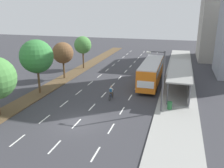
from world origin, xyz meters
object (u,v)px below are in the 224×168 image
object	(u,v)px
median_tree_third	(63,53)
median_tree_second	(37,56)
cyclist	(111,93)
streetlight	(161,77)
median_tree_fourth	(83,45)
trash_bin	(170,105)
bus	(151,71)
bus_shelter	(182,77)

from	to	relation	value
median_tree_third	median_tree_second	bearing A→B (deg)	-88.98
cyclist	median_tree_third	world-z (taller)	median_tree_third
median_tree_third	streetlight	distance (m)	18.04
median_tree_fourth	streetlight	xyz separation A→B (m)	(15.47, -15.89, -0.50)
median_tree_second	trash_bin	distance (m)	17.25
bus	median_tree_fourth	distance (m)	14.86
bus	median_tree_third	distance (m)	13.79
bus	cyclist	xyz separation A→B (m)	(-3.88, -7.46, -1.28)
cyclist	trash_bin	world-z (taller)	cyclist
bus	median_tree_third	bearing A→B (deg)	-175.99
bus	median_tree_second	distance (m)	15.97
cyclist	bus_shelter	bearing A→B (deg)	35.78
bus_shelter	cyclist	xyz separation A→B (m)	(-8.17, -5.89, -1.07)
bus	cyclist	distance (m)	8.51
median_tree_second	cyclist	bearing A→B (deg)	3.73
median_tree_third	median_tree_fourth	size ratio (longest dim) A/B	0.97
cyclist	median_tree_fourth	bearing A→B (deg)	124.61
streetlight	bus_shelter	bearing A→B (deg)	75.42
cyclist	trash_bin	xyz separation A→B (m)	(7.08, -1.46, -0.22)
streetlight	bus	bearing A→B (deg)	102.60
median_tree_second	streetlight	bearing A→B (deg)	-5.88
bus_shelter	trash_bin	world-z (taller)	bus_shelter
median_tree_third	median_tree_fourth	xyz separation A→B (m)	(0.30, 7.14, 0.24)
bus_shelter	trash_bin	bearing A→B (deg)	-98.38
bus_shelter	cyclist	size ratio (longest dim) A/B	7.40
median_tree_third	streetlight	xyz separation A→B (m)	(15.77, -8.75, -0.26)
bus	cyclist	bearing A→B (deg)	-117.49
bus	streetlight	xyz separation A→B (m)	(2.17, -9.70, 1.82)
trash_bin	median_tree_fourth	bearing A→B (deg)	137.53
bus	median_tree_second	world-z (taller)	median_tree_second
cyclist	median_tree_fourth	xyz separation A→B (m)	(-9.42, 13.65, 3.60)
bus_shelter	trash_bin	xyz separation A→B (m)	(-1.08, -7.34, -1.29)
streetlight	trash_bin	bearing A→B (deg)	37.08
bus_shelter	bus	bearing A→B (deg)	159.75
bus_shelter	median_tree_third	xyz separation A→B (m)	(-17.88, 0.63, 2.29)
bus	median_tree_second	xyz separation A→B (m)	(-13.47, -8.09, 2.86)
trash_bin	streetlight	bearing A→B (deg)	-142.92
bus_shelter	median_tree_third	bearing A→B (deg)	177.99
median_tree_second	bus_shelter	bearing A→B (deg)	20.14
streetlight	trash_bin	size ratio (longest dim) A/B	7.65
median_tree_fourth	median_tree_second	bearing A→B (deg)	-90.68
median_tree_second	streetlight	xyz separation A→B (m)	(15.64, -1.61, -1.03)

